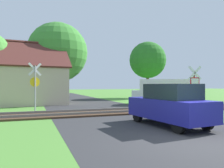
# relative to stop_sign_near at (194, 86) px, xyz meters

# --- Properties ---
(ground_plane) EXTENTS (160.00, 160.00, 0.00)m
(ground_plane) POSITION_rel_stop_sign_near_xyz_m (-4.71, -5.37, -1.69)
(ground_plane) COLOR #4C8433
(road_asphalt) EXTENTS (7.24, 80.00, 0.01)m
(road_asphalt) POSITION_rel_stop_sign_near_xyz_m (-4.71, -3.37, -1.69)
(road_asphalt) COLOR #2D2D30
(road_asphalt) RESTS_ON ground
(rail_track) EXTENTS (60.00, 2.60, 0.22)m
(rail_track) POSITION_rel_stop_sign_near_xyz_m (-4.71, 2.05, -1.63)
(rail_track) COLOR #422D1E
(rail_track) RESTS_ON ground
(stop_sign_near) EXTENTS (0.87, 0.20, 2.90)m
(stop_sign_near) POSITION_rel_stop_sign_near_xyz_m (0.00, 0.00, 0.00)
(stop_sign_near) COLOR brown
(stop_sign_near) RESTS_ON ground
(crossing_sign_far) EXTENTS (0.85, 0.27, 3.21)m
(crossing_sign_far) POSITION_rel_stop_sign_near_xyz_m (-9.06, 4.52, 0.19)
(crossing_sign_far) COLOR #9E9EA5
(crossing_sign_far) RESTS_ON ground
(house) EXTENTS (8.88, 7.01, 5.80)m
(house) POSITION_rel_stop_sign_near_xyz_m (-10.46, 10.83, 0.17)
(house) COLOR #C6B293
(house) RESTS_ON ground
(tree_far) EXTENTS (4.98, 4.98, 7.64)m
(tree_far) POSITION_rel_stop_sign_near_xyz_m (5.63, 15.57, 3.45)
(tree_far) COLOR #513823
(tree_far) RESTS_ON ground
(tree_center) EXTENTS (6.34, 6.34, 8.38)m
(tree_center) POSITION_rel_stop_sign_near_xyz_m (-6.66, 13.15, 3.52)
(tree_center) COLOR #513823
(tree_center) RESTS_ON ground
(mail_truck) EXTENTS (5.20, 3.91, 2.24)m
(mail_truck) POSITION_rel_stop_sign_near_xyz_m (1.68, 6.18, -0.45)
(mail_truck) COLOR white
(mail_truck) RESTS_ON ground
(parked_car) EXTENTS (1.98, 4.13, 1.78)m
(parked_car) POSITION_rel_stop_sign_near_xyz_m (-3.80, -2.84, -0.79)
(parked_car) COLOR navy
(parked_car) RESTS_ON ground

